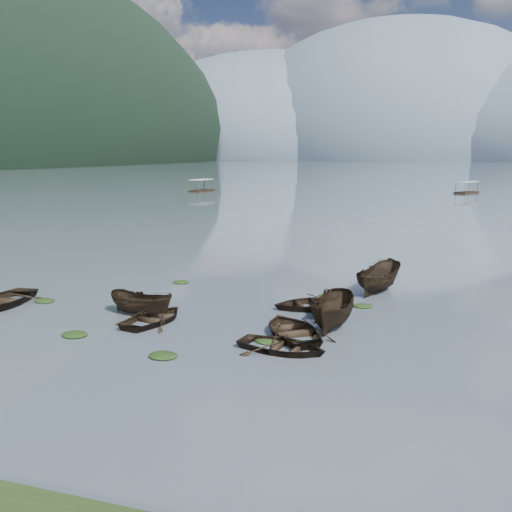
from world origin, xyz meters
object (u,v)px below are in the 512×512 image
(rowboat_3, at_px, (293,335))
(pontoon_left, at_px, (202,192))
(pontoon_centre, at_px, (466,193))
(rowboat_0, at_px, (1,306))

(rowboat_3, relative_size, pontoon_left, 0.66)
(pontoon_left, bearing_deg, pontoon_centre, 20.71)
(rowboat_3, bearing_deg, pontoon_left, -97.71)
(rowboat_0, height_order, rowboat_3, rowboat_0)
(rowboat_0, bearing_deg, pontoon_left, 101.99)
(pontoon_left, relative_size, pontoon_centre, 1.09)
(rowboat_0, distance_m, pontoon_left, 97.63)
(rowboat_0, height_order, pontoon_centre, pontoon_centre)
(rowboat_0, bearing_deg, pontoon_centre, 70.32)
(pontoon_left, bearing_deg, rowboat_3, -55.83)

